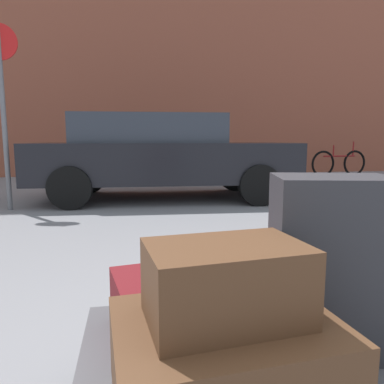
# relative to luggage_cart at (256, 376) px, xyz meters

# --- Properties ---
(luggage_cart) EXTENTS (1.10, 0.86, 0.34)m
(luggage_cart) POSITION_rel_luggage_cart_xyz_m (0.00, 0.00, 0.00)
(luggage_cart) COLOR #4C4C51
(luggage_cart) RESTS_ON ground_plane
(suitcase_brown_front_right) EXTENTS (0.59, 0.46, 0.23)m
(suitcase_brown_front_right) POSITION_rel_luggage_cart_xyz_m (-0.15, -0.19, 0.19)
(suitcase_brown_front_right) COLOR #51331E
(suitcase_brown_front_right) RESTS_ON luggage_cart
(suitcase_maroon_rear_left) EXTENTS (0.62, 0.49, 0.21)m
(suitcase_maroon_rear_left) POSITION_rel_luggage_cart_xyz_m (-0.15, 0.16, 0.18)
(suitcase_maroon_rear_left) COLOR maroon
(suitcase_maroon_rear_left) RESTS_ON luggage_cart
(suitcase_charcoal_front_left) EXTENTS (0.41, 0.32, 0.56)m
(suitcase_charcoal_front_left) POSITION_rel_luggage_cart_xyz_m (0.25, 0.02, 0.35)
(suitcase_charcoal_front_left) COLOR #2D2D33
(suitcase_charcoal_front_left) RESTS_ON luggage_cart
(duffel_bag_brown_topmost_pile) EXTENTS (0.41, 0.29, 0.19)m
(duffel_bag_brown_topmost_pile) POSITION_rel_luggage_cart_xyz_m (-0.15, -0.19, 0.40)
(duffel_bag_brown_topmost_pile) COLOR #51331E
(duffel_bag_brown_topmost_pile) RESTS_ON suitcase_brown_front_right
(parked_car) EXTENTS (4.40, 2.11, 1.42)m
(parked_car) POSITION_rel_luggage_cart_xyz_m (0.16, 5.24, 0.49)
(parked_car) COLOR black
(parked_car) RESTS_ON ground_plane
(bicycle_leaning) EXTENTS (1.75, 0.27, 0.96)m
(bicycle_leaning) POSITION_rel_luggage_cart_xyz_m (5.39, 8.30, 0.10)
(bicycle_leaning) COLOR black
(bicycle_leaning) RESTS_ON ground_plane
(bollard_kerb_near) EXTENTS (0.23, 0.23, 0.58)m
(bollard_kerb_near) POSITION_rel_luggage_cart_xyz_m (2.33, 7.15, 0.02)
(bollard_kerb_near) COLOR #72665B
(bollard_kerb_near) RESTS_ON ground_plane
(bollard_kerb_mid) EXTENTS (0.23, 0.23, 0.58)m
(bollard_kerb_mid) POSITION_rel_luggage_cart_xyz_m (3.57, 7.15, 0.02)
(bollard_kerb_mid) COLOR #72665B
(bollard_kerb_mid) RESTS_ON ground_plane
(no_parking_sign) EXTENTS (0.50, 0.07, 2.60)m
(no_parking_sign) POSITION_rel_luggage_cart_xyz_m (-2.12, 4.60, 1.33)
(no_parking_sign) COLOR slate
(no_parking_sign) RESTS_ON ground_plane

